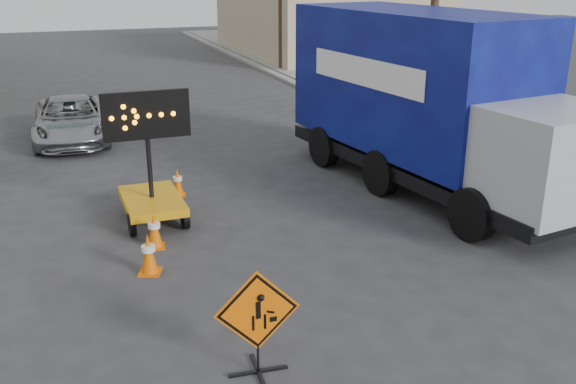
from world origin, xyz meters
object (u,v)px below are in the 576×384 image
construction_sign (257,320)px  pickup_truck (71,119)px  arrow_board (152,193)px  box_truck (428,111)px

construction_sign → pickup_truck: size_ratio=0.32×
pickup_truck → construction_sign: bearing=-80.2°
arrow_board → construction_sign: bearing=-86.6°
pickup_truck → box_truck: size_ratio=0.52×
construction_sign → arrow_board: 6.05m
arrow_board → pickup_truck: (-1.28, 7.63, 0.03)m
pickup_truck → box_truck: (7.95, -7.72, 1.25)m
arrow_board → box_truck: (6.67, -0.09, 1.28)m
arrow_board → box_truck: size_ratio=0.31×
box_truck → pickup_truck: bearing=128.2°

